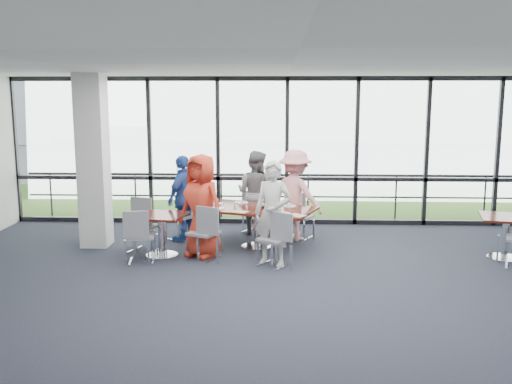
{
  "coord_description": "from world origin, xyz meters",
  "views": [
    {
      "loc": [
        -0.16,
        -7.34,
        2.83
      ],
      "look_at": [
        -0.57,
        2.68,
        1.1
      ],
      "focal_mm": 40.0,
      "sensor_mm": 36.0,
      "label": 1
    }
  ],
  "objects_px": {
    "main_table": "(257,214)",
    "diner_near_left": "(202,206)",
    "side_table_right": "(506,223)",
    "diner_far_left": "(256,193)",
    "chair_main_fr": "(301,217)",
    "structural_column": "(93,161)",
    "diner_end": "(184,198)",
    "diner_far_right": "(295,195)",
    "chair_main_end": "(182,216)",
    "chair_main_nl": "(204,233)",
    "chair_main_nr": "(274,239)",
    "chair_main_fl": "(254,213)",
    "side_table_left": "(161,222)",
    "diner_near_right": "(273,213)",
    "chair_spare_lb": "(143,226)",
    "chair_spare_la": "(141,236)"
  },
  "relations": [
    {
      "from": "main_table",
      "to": "diner_near_left",
      "type": "height_order",
      "value": "diner_near_left"
    },
    {
      "from": "side_table_right",
      "to": "diner_far_left",
      "type": "relative_size",
      "value": 0.59
    },
    {
      "from": "diner_far_left",
      "to": "chair_main_fr",
      "type": "distance_m",
      "value": 1.05
    },
    {
      "from": "structural_column",
      "to": "diner_end",
      "type": "bearing_deg",
      "value": 14.7
    },
    {
      "from": "diner_near_left",
      "to": "chair_main_fr",
      "type": "distance_m",
      "value": 2.28
    },
    {
      "from": "diner_far_right",
      "to": "chair_main_end",
      "type": "height_order",
      "value": "diner_far_right"
    },
    {
      "from": "main_table",
      "to": "chair_main_end",
      "type": "distance_m",
      "value": 1.59
    },
    {
      "from": "chair_main_fr",
      "to": "chair_main_end",
      "type": "distance_m",
      "value": 2.34
    },
    {
      "from": "side_table_right",
      "to": "chair_main_nl",
      "type": "distance_m",
      "value": 5.22
    },
    {
      "from": "diner_far_left",
      "to": "diner_far_right",
      "type": "distance_m",
      "value": 0.89
    },
    {
      "from": "diner_end",
      "to": "chair_main_end",
      "type": "height_order",
      "value": "diner_end"
    },
    {
      "from": "diner_near_left",
      "to": "chair_main_nl",
      "type": "xyz_separation_m",
      "value": [
        0.06,
        -0.22,
        -0.44
      ]
    },
    {
      "from": "diner_end",
      "to": "chair_main_nr",
      "type": "xyz_separation_m",
      "value": [
        1.75,
        -1.61,
        -0.38
      ]
    },
    {
      "from": "chair_main_nr",
      "to": "chair_main_fl",
      "type": "xyz_separation_m",
      "value": [
        -0.44,
        2.34,
        -0.05
      ]
    },
    {
      "from": "chair_main_fl",
      "to": "diner_near_left",
      "type": "bearing_deg",
      "value": 96.0
    },
    {
      "from": "structural_column",
      "to": "diner_near_left",
      "type": "distance_m",
      "value": 2.29
    },
    {
      "from": "side_table_left",
      "to": "chair_main_nl",
      "type": "relative_size",
      "value": 0.97
    },
    {
      "from": "side_table_right",
      "to": "diner_end",
      "type": "relative_size",
      "value": 0.6
    },
    {
      "from": "side_table_left",
      "to": "diner_near_right",
      "type": "bearing_deg",
      "value": -12.06
    },
    {
      "from": "diner_end",
      "to": "chair_spare_lb",
      "type": "distance_m",
      "value": 1.1
    },
    {
      "from": "diner_near_left",
      "to": "diner_near_right",
      "type": "height_order",
      "value": "diner_near_left"
    },
    {
      "from": "diner_end",
      "to": "side_table_right",
      "type": "bearing_deg",
      "value": 105.44
    },
    {
      "from": "structural_column",
      "to": "diner_far_right",
      "type": "xyz_separation_m",
      "value": [
        3.75,
        0.6,
        -0.72
      ]
    },
    {
      "from": "diner_far_right",
      "to": "chair_spare_la",
      "type": "distance_m",
      "value": 3.15
    },
    {
      "from": "side_table_right",
      "to": "chair_main_nl",
      "type": "xyz_separation_m",
      "value": [
        -5.21,
        -0.26,
        -0.16
      ]
    },
    {
      "from": "chair_main_nr",
      "to": "chair_spare_la",
      "type": "xyz_separation_m",
      "value": [
        -2.25,
        0.13,
        -0.01
      ]
    },
    {
      "from": "main_table",
      "to": "diner_far_right",
      "type": "xyz_separation_m",
      "value": [
        0.72,
        0.63,
        0.25
      ]
    },
    {
      "from": "main_table",
      "to": "diner_near_right",
      "type": "distance_m",
      "value": 1.15
    },
    {
      "from": "diner_end",
      "to": "chair_spare_lb",
      "type": "relative_size",
      "value": 1.78
    },
    {
      "from": "structural_column",
      "to": "chair_spare_lb",
      "type": "xyz_separation_m",
      "value": [
        0.99,
        -0.41,
        -1.13
      ]
    },
    {
      "from": "chair_main_nl",
      "to": "chair_spare_lb",
      "type": "xyz_separation_m",
      "value": [
        -1.15,
        0.45,
        0.0
      ]
    },
    {
      "from": "side_table_left",
      "to": "chair_main_end",
      "type": "relative_size",
      "value": 0.98
    },
    {
      "from": "side_table_left",
      "to": "chair_main_nl",
      "type": "distance_m",
      "value": 0.8
    },
    {
      "from": "diner_end",
      "to": "chair_spare_la",
      "type": "relative_size",
      "value": 1.85
    },
    {
      "from": "side_table_left",
      "to": "chair_main_fl",
      "type": "bearing_deg",
      "value": 49.96
    },
    {
      "from": "main_table",
      "to": "diner_far_right",
      "type": "distance_m",
      "value": 0.99
    },
    {
      "from": "side_table_right",
      "to": "structural_column",
      "type": "bearing_deg",
      "value": 175.39
    },
    {
      "from": "structural_column",
      "to": "chair_main_fr",
      "type": "distance_m",
      "value": 4.1
    },
    {
      "from": "chair_main_end",
      "to": "chair_spare_lb",
      "type": "bearing_deg",
      "value": -0.84
    },
    {
      "from": "diner_far_right",
      "to": "chair_main_nl",
      "type": "relative_size",
      "value": 1.88
    },
    {
      "from": "side_table_left",
      "to": "diner_end",
      "type": "xyz_separation_m",
      "value": [
        0.23,
        1.1,
        0.21
      ]
    },
    {
      "from": "chair_main_nl",
      "to": "chair_spare_lb",
      "type": "relative_size",
      "value": 1.0
    },
    {
      "from": "diner_near_left",
      "to": "chair_spare_lb",
      "type": "bearing_deg",
      "value": -158.16
    },
    {
      "from": "diner_near_right",
      "to": "chair_main_fl",
      "type": "relative_size",
      "value": 2.16
    },
    {
      "from": "diner_near_left",
      "to": "chair_main_fl",
      "type": "height_order",
      "value": "diner_near_left"
    },
    {
      "from": "structural_column",
      "to": "chair_main_nr",
      "type": "relative_size",
      "value": 3.49
    },
    {
      "from": "chair_main_fr",
      "to": "chair_main_fl",
      "type": "bearing_deg",
      "value": 0.43
    },
    {
      "from": "diner_near_right",
      "to": "diner_far_right",
      "type": "distance_m",
      "value": 1.75
    },
    {
      "from": "diner_near_left",
      "to": "chair_spare_lb",
      "type": "xyz_separation_m",
      "value": [
        -1.1,
        0.22,
        -0.44
      ]
    },
    {
      "from": "diner_near_right",
      "to": "chair_spare_lb",
      "type": "distance_m",
      "value": 2.48
    }
  ]
}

